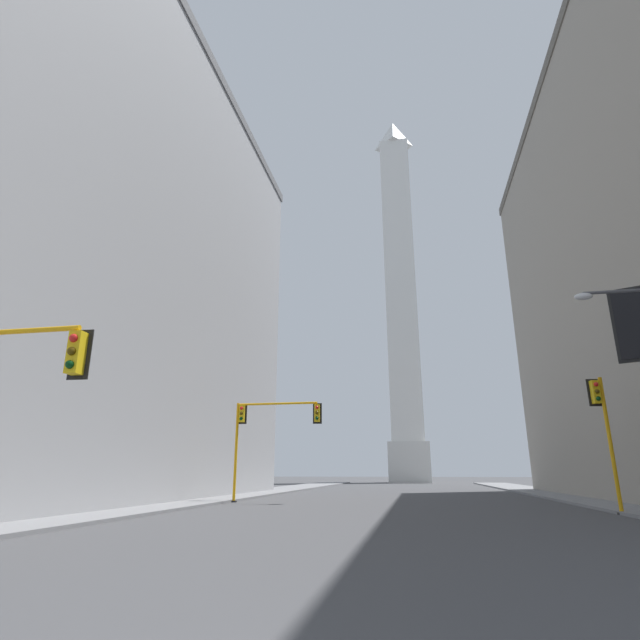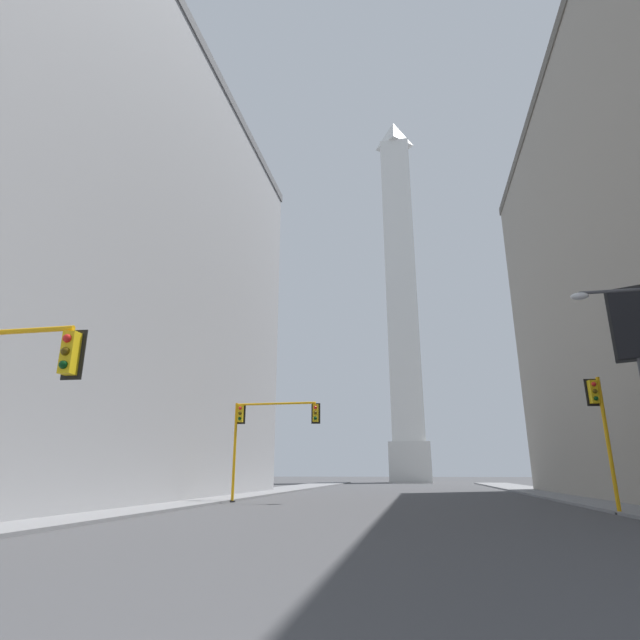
% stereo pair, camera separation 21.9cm
% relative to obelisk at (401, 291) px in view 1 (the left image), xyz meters
% --- Properties ---
extents(sidewalk_left, '(5.00, 108.93, 0.15)m').
position_rel_obelisk_xyz_m(sidewalk_left, '(-12.70, -58.10, -35.63)').
color(sidewalk_left, slate).
rests_on(sidewalk_left, ground_plane).
extents(sidewalk_right, '(5.00, 108.93, 0.15)m').
position_rel_obelisk_xyz_m(sidewalk_right, '(12.70, -58.10, -35.63)').
color(sidewalk_right, slate).
rests_on(sidewalk_right, ground_plane).
extents(building_left, '(23.63, 45.85, 33.74)m').
position_rel_obelisk_xyz_m(building_left, '(-24.64, -64.56, -18.83)').
color(building_left, '#9E9EA0').
rests_on(building_left, ground_plane).
extents(obelisk, '(7.20, 7.20, 74.75)m').
position_rel_obelisk_xyz_m(obelisk, '(0.00, 0.00, 0.00)').
color(obelisk, silver).
rests_on(obelisk, ground_plane).
extents(traffic_light_mid_left, '(5.84, 0.52, 6.24)m').
position_rel_obelisk_xyz_m(traffic_light_mid_left, '(-8.23, -61.09, -30.92)').
color(traffic_light_mid_left, orange).
rests_on(traffic_light_mid_left, ground_plane).
extents(traffic_light_mid_right, '(0.80, 0.52, 6.23)m').
position_rel_obelisk_xyz_m(traffic_light_mid_right, '(10.21, -66.95, -31.61)').
color(traffic_light_mid_right, orange).
rests_on(traffic_light_mid_right, ground_plane).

